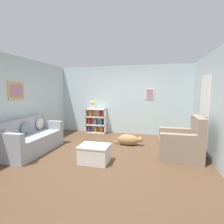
{
  "coord_description": "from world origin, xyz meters",
  "views": [
    {
      "loc": [
        1.17,
        -4.43,
        1.66
      ],
      "look_at": [
        0.0,
        0.4,
        1.05
      ],
      "focal_mm": 28.0,
      "sensor_mm": 36.0,
      "label": 1
    }
  ],
  "objects_px": {
    "coffee_table": "(94,153)",
    "dog": "(129,140)",
    "bookshelf": "(96,121)",
    "recliner_chair": "(182,144)",
    "couch": "(31,139)",
    "vase": "(93,104)"
  },
  "relations": [
    {
      "from": "bookshelf",
      "to": "recliner_chair",
      "type": "bearing_deg",
      "value": -35.31
    },
    {
      "from": "recliner_chair",
      "to": "dog",
      "type": "bearing_deg",
      "value": 151.87
    },
    {
      "from": "dog",
      "to": "coffee_table",
      "type": "bearing_deg",
      "value": -111.56
    },
    {
      "from": "couch",
      "to": "coffee_table",
      "type": "height_order",
      "value": "couch"
    },
    {
      "from": "couch",
      "to": "vase",
      "type": "height_order",
      "value": "vase"
    },
    {
      "from": "dog",
      "to": "couch",
      "type": "bearing_deg",
      "value": -154.6
    },
    {
      "from": "bookshelf",
      "to": "coffee_table",
      "type": "distance_m",
      "value": 2.94
    },
    {
      "from": "bookshelf",
      "to": "dog",
      "type": "bearing_deg",
      "value": -41.15
    },
    {
      "from": "coffee_table",
      "to": "dog",
      "type": "distance_m",
      "value": 1.59
    },
    {
      "from": "couch",
      "to": "recliner_chair",
      "type": "relative_size",
      "value": 1.73
    },
    {
      "from": "coffee_table",
      "to": "dog",
      "type": "height_order",
      "value": "coffee_table"
    },
    {
      "from": "couch",
      "to": "vase",
      "type": "relative_size",
      "value": 5.95
    },
    {
      "from": "coffee_table",
      "to": "vase",
      "type": "height_order",
      "value": "vase"
    },
    {
      "from": "couch",
      "to": "coffee_table",
      "type": "relative_size",
      "value": 2.67
    },
    {
      "from": "dog",
      "to": "vase",
      "type": "distance_m",
      "value": 2.27
    },
    {
      "from": "couch",
      "to": "vase",
      "type": "xyz_separation_m",
      "value": [
        0.9,
        2.47,
        0.79
      ]
    },
    {
      "from": "bookshelf",
      "to": "recliner_chair",
      "type": "height_order",
      "value": "recliner_chair"
    },
    {
      "from": "recliner_chair",
      "to": "coffee_table",
      "type": "bearing_deg",
      "value": -160.19
    },
    {
      "from": "coffee_table",
      "to": "dog",
      "type": "xyz_separation_m",
      "value": [
        0.59,
        1.48,
        -0.05
      ]
    },
    {
      "from": "coffee_table",
      "to": "vase",
      "type": "distance_m",
      "value": 3.09
    },
    {
      "from": "recliner_chair",
      "to": "couch",
      "type": "bearing_deg",
      "value": -173.71
    },
    {
      "from": "couch",
      "to": "bookshelf",
      "type": "xyz_separation_m",
      "value": [
        1.02,
        2.5,
        0.13
      ]
    }
  ]
}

